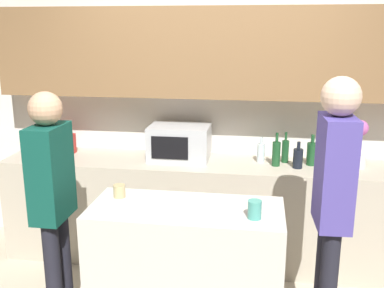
{
  "coord_description": "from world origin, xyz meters",
  "views": [
    {
      "loc": [
        0.42,
        -2.29,
        2.03
      ],
      "look_at": [
        -0.03,
        0.57,
        1.28
      ],
      "focal_mm": 42.0,
      "sensor_mm": 36.0,
      "label": 1
    }
  ],
  "objects": [
    {
      "name": "bottle_5",
      "position": [
        0.97,
        1.45,
        1.01
      ],
      "size": [
        0.08,
        0.08,
        0.27
      ],
      "color": "silver",
      "rests_on": "back_counter"
    },
    {
      "name": "microwave",
      "position": [
        -0.27,
        1.44,
        1.06
      ],
      "size": [
        0.52,
        0.39,
        0.3
      ],
      "color": "#B7BABC",
      "rests_on": "back_counter"
    },
    {
      "name": "person_center",
      "position": [
        -0.92,
        0.32,
        0.98
      ],
      "size": [
        0.22,
        0.34,
        1.64
      ],
      "rotation": [
        0.0,
        0.0,
        -1.57
      ],
      "color": "black",
      "rests_on": "ground_plane"
    },
    {
      "name": "toaster",
      "position": [
        -1.39,
        1.44,
        1.0
      ],
      "size": [
        0.26,
        0.16,
        0.18
      ],
      "color": "#B21E19",
      "rests_on": "back_counter"
    },
    {
      "name": "bottle_4",
      "position": [
        0.86,
        1.44,
        1.01
      ],
      "size": [
        0.09,
        0.09,
        0.26
      ],
      "color": "#194723",
      "rests_on": "back_counter"
    },
    {
      "name": "bottle_3",
      "position": [
        0.74,
        1.33,
        0.99
      ],
      "size": [
        0.08,
        0.08,
        0.22
      ],
      "color": "black",
      "rests_on": "back_counter"
    },
    {
      "name": "potted_plant",
      "position": [
        1.23,
        1.44,
        1.11
      ],
      "size": [
        0.14,
        0.14,
        0.39
      ],
      "color": "silver",
      "rests_on": "back_counter"
    },
    {
      "name": "bottle_1",
      "position": [
        0.56,
        1.37,
        1.02
      ],
      "size": [
        0.07,
        0.07,
        0.28
      ],
      "color": "#194723",
      "rests_on": "back_counter"
    },
    {
      "name": "bottle_0",
      "position": [
        0.44,
        1.45,
        0.99
      ],
      "size": [
        0.07,
        0.07,
        0.22
      ],
      "color": "silver",
      "rests_on": "back_counter"
    },
    {
      "name": "cup_0",
      "position": [
        0.41,
        0.21,
        0.98
      ],
      "size": [
        0.08,
        0.08,
        0.11
      ],
      "color": "teal",
      "rests_on": "kitchen_island"
    },
    {
      "name": "person_left",
      "position": [
        0.87,
        0.36,
        1.06
      ],
      "size": [
        0.23,
        0.35,
        1.76
      ],
      "rotation": [
        0.0,
        0.0,
        -4.67
      ],
      "color": "black",
      "rests_on": "ground_plane"
    },
    {
      "name": "back_wall",
      "position": [
        0.0,
        1.66,
        1.54
      ],
      "size": [
        6.4,
        0.4,
        2.7
      ],
      "color": "silver",
      "rests_on": "ground_plane"
    },
    {
      "name": "bottle_2",
      "position": [
        0.64,
        1.48,
        1.01
      ],
      "size": [
        0.06,
        0.06,
        0.26
      ],
      "color": "#194723",
      "rests_on": "back_counter"
    },
    {
      "name": "back_counter",
      "position": [
        0.0,
        1.39,
        0.45
      ],
      "size": [
        3.6,
        0.62,
        0.91
      ],
      "color": "#B7AD99",
      "rests_on": "ground_plane"
    },
    {
      "name": "cup_1",
      "position": [
        -0.5,
        0.43,
        0.97
      ],
      "size": [
        0.08,
        0.08,
        0.09
      ],
      "color": "tan",
      "rests_on": "kitchen_island"
    },
    {
      "name": "kitchen_island",
      "position": [
        -0.03,
        0.32,
        0.46
      ],
      "size": [
        1.23,
        0.55,
        0.93
      ],
      "color": "beige",
      "rests_on": "ground_plane"
    }
  ]
}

